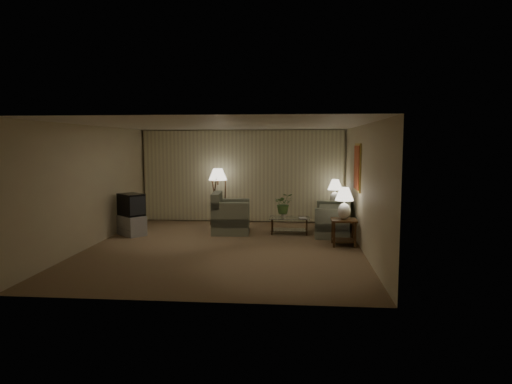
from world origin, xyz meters
TOP-DOWN VIEW (x-y plane):
  - ground at (0.00, 0.00)m, footprint 7.00×7.00m
  - room_shell at (0.02, 1.51)m, footprint 6.04×7.02m
  - sofa at (2.50, 1.80)m, footprint 1.79×1.09m
  - armchair at (-0.10, 1.68)m, footprint 1.11×1.07m
  - side_table_near at (2.65, 0.45)m, footprint 0.56×0.56m
  - side_table_far at (2.65, 2.90)m, footprint 0.52×0.44m
  - table_lamp_near at (2.65, 0.45)m, footprint 0.42×0.42m
  - table_lamp_far at (2.65, 2.90)m, footprint 0.41×0.41m
  - coffee_table at (1.41, 1.70)m, footprint 1.02×0.56m
  - tv_cabinet at (-2.55, 1.17)m, footprint 1.19×1.19m
  - crt_tv at (-2.55, 1.17)m, footprint 1.10×1.09m
  - floor_lamp at (-0.64, 2.88)m, footprint 0.52×0.52m
  - ottoman at (-0.29, 2.71)m, footprint 0.68×0.68m
  - vase at (1.26, 1.70)m, footprint 0.14×0.14m
  - flowers at (1.26, 1.70)m, footprint 0.54×0.49m
  - book at (1.66, 1.60)m, footprint 0.22×0.27m

SIDE VIEW (x-z plane):
  - ground at x=0.00m, z-range 0.00..0.00m
  - ottoman at x=-0.29m, z-range 0.00..0.35m
  - tv_cabinet at x=-2.55m, z-range 0.00..0.50m
  - coffee_table at x=1.41m, z-range 0.07..0.48m
  - sofa at x=2.50m, z-range 0.00..0.74m
  - side_table_far at x=2.65m, z-range 0.10..0.70m
  - armchair at x=-0.10m, z-range 0.00..0.83m
  - side_table_near at x=2.65m, z-range 0.11..0.71m
  - book at x=1.66m, z-range 0.41..0.43m
  - vase at x=1.26m, z-range 0.42..0.56m
  - crt_tv at x=-2.55m, z-range 0.50..1.05m
  - flowers at x=1.26m, z-range 0.56..1.08m
  - floor_lamp at x=-0.64m, z-range 0.04..1.63m
  - table_lamp_far at x=2.65m, z-range 0.66..1.37m
  - table_lamp_near at x=2.65m, z-range 0.67..1.39m
  - room_shell at x=0.02m, z-range 0.39..3.11m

